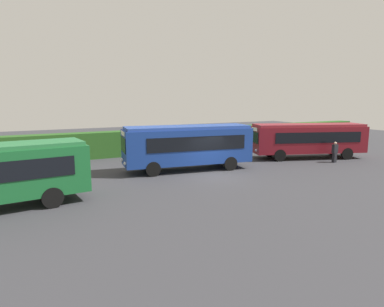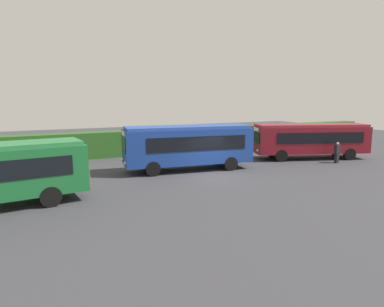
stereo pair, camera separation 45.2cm
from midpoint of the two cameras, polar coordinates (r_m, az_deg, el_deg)
ground_plane at (r=21.98m, az=4.63°, el=-4.00°), size 81.58×81.58×0.00m
bus_blue at (r=23.65m, az=-0.13°, el=1.52°), size 9.43×3.82×3.19m
bus_maroon at (r=30.04m, az=20.13°, el=2.42°), size 9.87×5.51×2.96m
person_left at (r=21.54m, az=-26.25°, el=-2.49°), size 0.37×0.45×1.88m
person_center at (r=28.87m, az=24.15°, el=0.20°), size 0.51×0.29×1.68m
hedge_row at (r=31.36m, az=-5.55°, el=2.11°), size 52.79×1.50×2.23m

